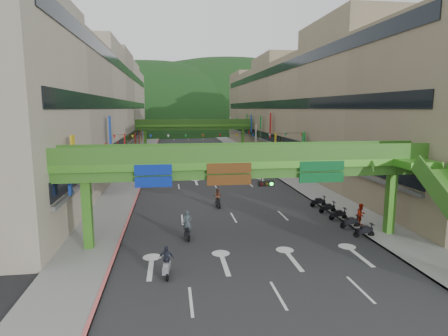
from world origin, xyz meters
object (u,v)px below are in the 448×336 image
(scooter_rider_near, at_px, (187,226))
(scooter_rider_mid, at_px, (218,198))
(overpass_near, at_px, (263,172))
(car_silver, at_px, (160,170))
(car_yellow, at_px, (194,153))
(pedestrian_red, at_px, (361,216))

(scooter_rider_near, height_order, scooter_rider_mid, scooter_rider_near)
(scooter_rider_mid, bearing_deg, overpass_near, -80.02)
(car_silver, bearing_deg, overpass_near, -79.07)
(scooter_rider_near, xyz_separation_m, car_silver, (-2.74, 27.86, -0.34))
(scooter_rider_mid, bearing_deg, scooter_rider_near, -111.34)
(overpass_near, distance_m, car_yellow, 48.97)
(scooter_rider_mid, xyz_separation_m, pedestrian_red, (10.69, -7.76, -0.04))
(overpass_near, height_order, scooter_rider_mid, overpass_near)
(scooter_rider_mid, height_order, car_yellow, scooter_rider_mid)
(car_silver, distance_m, car_yellow, 20.09)
(overpass_near, distance_m, scooter_rider_mid, 11.37)
(scooter_rider_near, bearing_deg, scooter_rider_mid, 68.66)
(overpass_near, relative_size, pedestrian_red, 15.62)
(scooter_rider_mid, xyz_separation_m, car_silver, (-6.11, 19.24, -0.26))
(car_silver, bearing_deg, car_yellow, 68.03)
(overpass_near, distance_m, scooter_rider_near, 6.90)
(car_silver, xyz_separation_m, car_yellow, (6.18, 19.12, 0.08))
(car_yellow, bearing_deg, car_silver, -114.34)
(overpass_near, relative_size, scooter_rider_near, 13.01)
(scooter_rider_near, bearing_deg, car_silver, 95.61)
(overpass_near, xyz_separation_m, scooter_rider_near, (-5.20, 1.76, -4.19))
(scooter_rider_mid, relative_size, pedestrian_red, 1.03)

